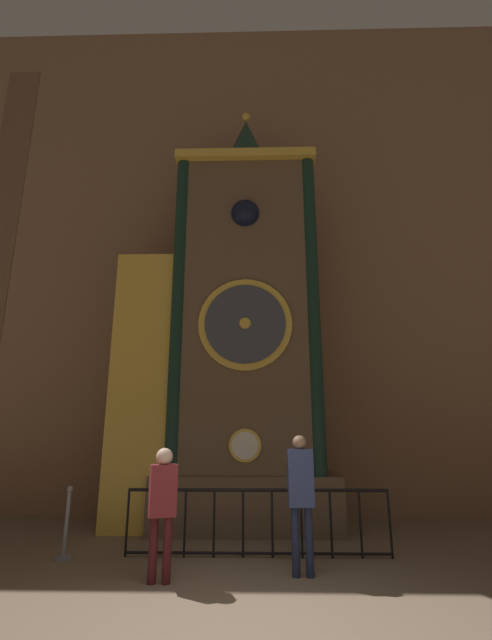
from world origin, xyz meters
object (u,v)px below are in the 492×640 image
Objects in this scene: visitor_near at (162,499)px; visitor_far at (301,490)px; clock_tower at (229,336)px; stanchion_post at (65,535)px.

visitor_near is 1.84m from visitor_far.
visitor_near is at bearing -101.66° from clock_tower.
visitor_far is at bearing -10.13° from visitor_near.
visitor_far is 1.74× the size of stanchion_post.
clock_tower is 5.91× the size of visitor_near.
stanchion_post is at bearing 167.12° from visitor_far.
stanchion_post is (-1.65, 1.03, -0.64)m from visitor_near.
visitor_far is (1.18, -2.76, -2.77)m from clock_tower.
visitor_near reaches higher than stanchion_post.
clock_tower is at bearing 112.20° from visitor_far.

